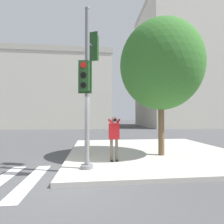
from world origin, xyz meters
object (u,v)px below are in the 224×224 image
(traffic_signal_pole, at_px, (88,77))
(person_photographer, at_px, (114,134))
(fire_hydrant, at_px, (87,147))
(street_tree, at_px, (161,65))

(traffic_signal_pole, distance_m, person_photographer, 2.38)
(fire_hydrant, bearing_deg, person_photographer, -43.76)
(person_photographer, xyz_separation_m, fire_hydrant, (-1.05, 1.01, -0.63))
(person_photographer, distance_m, street_tree, 3.80)
(person_photographer, bearing_deg, street_tree, 20.30)
(fire_hydrant, bearing_deg, street_tree, -3.35)
(traffic_signal_pole, height_order, street_tree, street_tree)
(street_tree, height_order, fire_hydrant, street_tree)
(person_photographer, relative_size, fire_hydrant, 2.13)
(street_tree, distance_m, fire_hydrant, 4.87)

